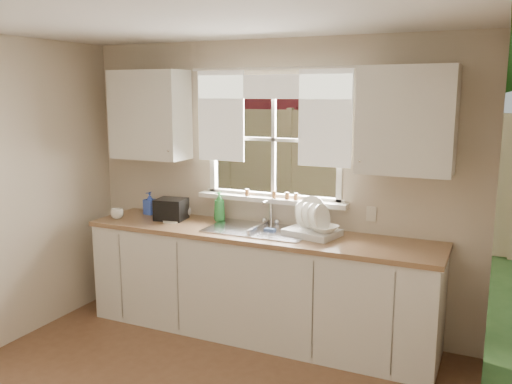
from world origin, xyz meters
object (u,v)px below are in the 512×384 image
at_px(cup, 117,214).
at_px(soap_bottle_a, 219,207).
at_px(dish_rack, 312,226).
at_px(black_appliance, 171,209).

bearing_deg(cup, soap_bottle_a, 30.40).
distance_m(dish_rack, soap_bottle_a, 0.93).
xyz_separation_m(soap_bottle_a, black_appliance, (-0.43, -0.13, -0.04)).
distance_m(dish_rack, cup, 1.83).
xyz_separation_m(cup, black_appliance, (0.47, 0.19, 0.05)).
xyz_separation_m(dish_rack, cup, (-1.82, -0.19, -0.03)).
height_order(cup, black_appliance, black_appliance).
xyz_separation_m(soap_bottle_a, cup, (-0.90, -0.31, -0.09)).
relative_size(dish_rack, soap_bottle_a, 1.75).
bearing_deg(dish_rack, black_appliance, -179.78).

